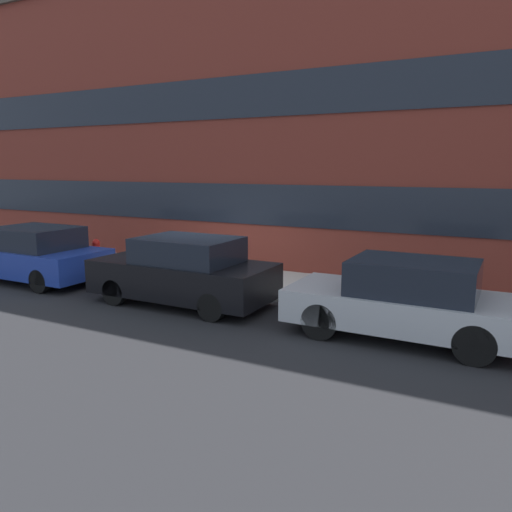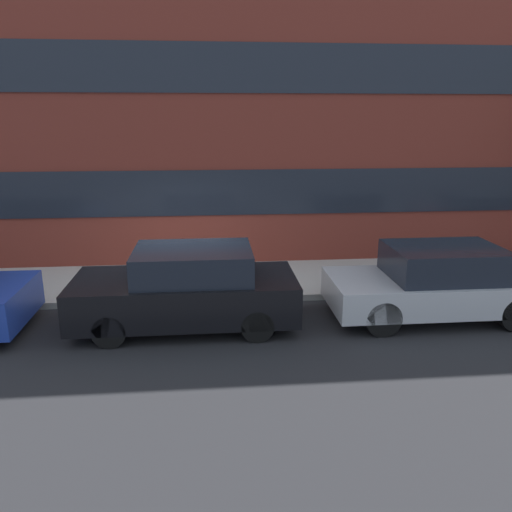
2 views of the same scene
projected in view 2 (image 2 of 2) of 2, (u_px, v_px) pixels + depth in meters
The scene contains 5 objects.
ground_plane at pixel (179, 305), 10.12m from camera, with size 56.00×56.00×0.00m, color #232326.
sidewalk_strip at pixel (182, 282), 11.32m from camera, with size 28.00×2.54×0.13m.
rowhouse_facade at pixel (178, 88), 11.80m from camera, with size 28.00×1.02×8.66m.
parked_car_black at pixel (187, 289), 8.94m from camera, with size 3.96×1.72×1.45m.
parked_car_silver at pixel (436, 283), 9.36m from camera, with size 3.93×1.68×1.38m.
Camera 2 is at (0.69, -9.57, 3.70)m, focal length 35.00 mm.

